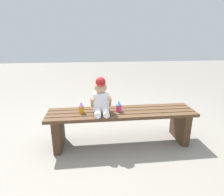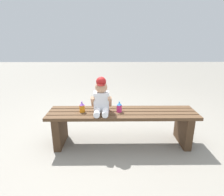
{
  "view_description": "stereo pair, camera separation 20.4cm",
  "coord_description": "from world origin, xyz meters",
  "px_view_note": "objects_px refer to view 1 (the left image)",
  "views": [
    {
      "loc": [
        -0.34,
        -1.99,
        1.22
      ],
      "look_at": [
        -0.12,
        -0.05,
        0.59
      ],
      "focal_mm": 30.01,
      "sensor_mm": 36.0,
      "label": 1
    },
    {
      "loc": [
        -0.14,
        -2.0,
        1.22
      ],
      "look_at": [
        -0.12,
        -0.05,
        0.59
      ],
      "focal_mm": 30.01,
      "sensor_mm": 36.0,
      "label": 2
    }
  ],
  "objects_px": {
    "child_figure": "(101,97)",
    "park_bench": "(122,121)",
    "sippy_cup_left": "(81,108)",
    "sippy_cup_right": "(119,107)"
  },
  "relations": [
    {
      "from": "child_figure",
      "to": "park_bench",
      "type": "bearing_deg",
      "value": 1.77
    },
    {
      "from": "child_figure",
      "to": "sippy_cup_left",
      "type": "bearing_deg",
      "value": -179.95
    },
    {
      "from": "sippy_cup_right",
      "to": "child_figure",
      "type": "bearing_deg",
      "value": 179.94
    },
    {
      "from": "sippy_cup_left",
      "to": "sippy_cup_right",
      "type": "bearing_deg",
      "value": 0.0
    },
    {
      "from": "child_figure",
      "to": "sippy_cup_right",
      "type": "height_order",
      "value": "child_figure"
    },
    {
      "from": "park_bench",
      "to": "sippy_cup_right",
      "type": "distance_m",
      "value": 0.19
    },
    {
      "from": "child_figure",
      "to": "sippy_cup_right",
      "type": "distance_m",
      "value": 0.23
    },
    {
      "from": "park_bench",
      "to": "child_figure",
      "type": "bearing_deg",
      "value": -178.23
    },
    {
      "from": "park_bench",
      "to": "sippy_cup_left",
      "type": "xyz_separation_m",
      "value": [
        -0.46,
        -0.01,
        0.18
      ]
    },
    {
      "from": "park_bench",
      "to": "sippy_cup_right",
      "type": "bearing_deg",
      "value": -168.15
    }
  ]
}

